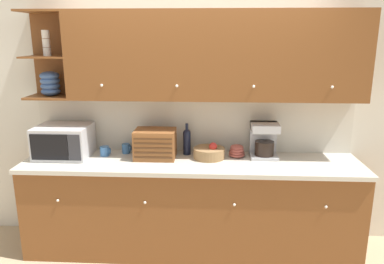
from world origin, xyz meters
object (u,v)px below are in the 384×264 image
object	(u,v)px
mug	(105,151)
coffee_maker	(264,140)
microwave	(64,141)
bowl_stack_on_counter	(237,151)
mug_blue_second	(126,149)
fruit_basket	(209,153)
wine_bottle	(187,140)
bread_box	(155,144)

from	to	relation	value
mug	coffee_maker	distance (m)	1.54
microwave	bowl_stack_on_counter	bearing A→B (deg)	2.66
mug_blue_second	fruit_basket	distance (m)	0.83
mug	wine_bottle	bearing A→B (deg)	6.54
wine_bottle	fruit_basket	bearing A→B (deg)	-26.31
coffee_maker	mug_blue_second	bearing A→B (deg)	178.25
fruit_basket	bowl_stack_on_counter	size ratio (longest dim) A/B	1.91
bread_box	mug	bearing A→B (deg)	175.61
microwave	coffee_maker	world-z (taller)	coffee_maker
microwave	bowl_stack_on_counter	size ratio (longest dim) A/B	3.19
microwave	fruit_basket	world-z (taller)	microwave
bread_box	bowl_stack_on_counter	world-z (taller)	bread_box
mug	bread_box	distance (m)	0.51
wine_bottle	mug_blue_second	bearing A→B (deg)	179.65
mug	fruit_basket	distance (m)	1.01
fruit_basket	coffee_maker	distance (m)	0.54
mug	bread_box	world-z (taller)	bread_box
fruit_basket	coffee_maker	size ratio (longest dim) A/B	0.89
wine_bottle	bowl_stack_on_counter	world-z (taller)	wine_bottle
wine_bottle	fruit_basket	size ratio (longest dim) A/B	1.05
coffee_maker	bread_box	bearing A→B (deg)	-174.92
bread_box	coffee_maker	world-z (taller)	coffee_maker
bread_box	coffee_maker	distance (m)	1.04
fruit_basket	bowl_stack_on_counter	distance (m)	0.27
coffee_maker	fruit_basket	bearing A→B (deg)	-172.21
bowl_stack_on_counter	wine_bottle	bearing A→B (deg)	173.76
microwave	coffee_maker	bearing A→B (deg)	2.77
microwave	bread_box	bearing A→B (deg)	0.05
microwave	fruit_basket	distance (m)	1.40
microwave	wine_bottle	world-z (taller)	wine_bottle
coffee_maker	microwave	bearing A→B (deg)	-177.23
mug	mug_blue_second	bearing A→B (deg)	26.62
wine_bottle	fruit_basket	world-z (taller)	wine_bottle
mug_blue_second	mug	bearing A→B (deg)	-153.38
mug	bowl_stack_on_counter	size ratio (longest dim) A/B	0.64
microwave	bread_box	distance (m)	0.88
mug	mug_blue_second	world-z (taller)	same
microwave	coffee_maker	distance (m)	1.92
microwave	bread_box	size ratio (longest dim) A/B	1.30
microwave	wine_bottle	xyz separation A→B (m)	(1.17, 0.13, -0.01)
bread_box	fruit_basket	size ratio (longest dim) A/B	1.28
fruit_basket	bread_box	bearing A→B (deg)	-177.70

